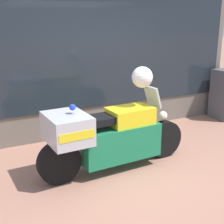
% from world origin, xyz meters
% --- Properties ---
extents(ground_plane, '(60.00, 60.00, 0.00)m').
position_xyz_m(ground_plane, '(0.00, 0.00, 0.00)').
color(ground_plane, '#9E6B56').
extents(shop_building, '(6.42, 0.55, 4.06)m').
position_xyz_m(shop_building, '(-0.39, 2.00, 2.04)').
color(shop_building, '#6B6056').
rests_on(shop_building, ground).
extents(window_display, '(5.14, 0.30, 2.07)m').
position_xyz_m(window_display, '(0.34, 2.03, 0.49)').
color(window_display, slate).
rests_on(window_display, ground).
extents(paramedic_motorcycle, '(2.41, 0.72, 1.21)m').
position_xyz_m(paramedic_motorcycle, '(-0.46, 0.24, 0.56)').
color(paramedic_motorcycle, black).
rests_on(paramedic_motorcycle, ground).
extents(white_helmet, '(0.31, 0.31, 0.31)m').
position_xyz_m(white_helmet, '(0.13, 0.27, 1.36)').
color(white_helmet, white).
rests_on(white_helmet, paramedic_motorcycle).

